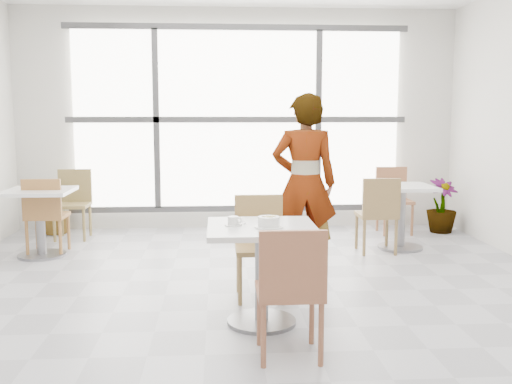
{
  "coord_description": "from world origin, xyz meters",
  "views": [
    {
      "loc": [
        -0.28,
        -4.53,
        1.56
      ],
      "look_at": [
        0.0,
        -0.3,
        1.0
      ],
      "focal_mm": 40.79,
      "sensor_mm": 36.0,
      "label": 1
    }
  ],
  "objects": [
    {
      "name": "floor",
      "position": [
        0.0,
        0.0,
        0.0
      ],
      "size": [
        7.0,
        7.0,
        0.0
      ],
      "primitive_type": "plane",
      "color": "#9E9EA5",
      "rests_on": "ground"
    },
    {
      "name": "wall_back",
      "position": [
        0.0,
        3.5,
        1.5
      ],
      "size": [
        6.0,
        0.0,
        6.0
      ],
      "primitive_type": "plane",
      "rotation": [
        1.57,
        0.0,
        0.0
      ],
      "color": "silver",
      "rests_on": "ground"
    },
    {
      "name": "wall_front",
      "position": [
        0.0,
        -3.5,
        1.5
      ],
      "size": [
        6.0,
        0.0,
        6.0
      ],
      "primitive_type": "plane",
      "rotation": [
        -1.57,
        0.0,
        0.0
      ],
      "color": "silver",
      "rests_on": "ground"
    },
    {
      "name": "window",
      "position": [
        0.0,
        3.44,
        1.5
      ],
      "size": [
        4.6,
        0.07,
        2.52
      ],
      "color": "white",
      "rests_on": "ground"
    },
    {
      "name": "main_table",
      "position": [
        0.04,
        -0.32,
        0.52
      ],
      "size": [
        0.8,
        0.8,
        0.75
      ],
      "color": "silver",
      "rests_on": "ground"
    },
    {
      "name": "chair_near",
      "position": [
        0.17,
        -0.99,
        0.5
      ],
      "size": [
        0.42,
        0.42,
        0.87
      ],
      "rotation": [
        0.0,
        0.0,
        3.14
      ],
      "color": "brown",
      "rests_on": "ground"
    },
    {
      "name": "chair_far",
      "position": [
        0.08,
        0.38,
        0.5
      ],
      "size": [
        0.42,
        0.42,
        0.87
      ],
      "color": "olive",
      "rests_on": "ground"
    },
    {
      "name": "oatmeal_bowl",
      "position": [
        0.09,
        -0.4,
        0.79
      ],
      "size": [
        0.21,
        0.21,
        0.09
      ],
      "color": "silver",
      "rests_on": "main_table"
    },
    {
      "name": "coffee_cup",
      "position": [
        -0.17,
        -0.29,
        0.78
      ],
      "size": [
        0.16,
        0.13,
        0.07
      ],
      "color": "silver",
      "rests_on": "main_table"
    },
    {
      "name": "person",
      "position": [
        0.58,
        1.17,
        0.89
      ],
      "size": [
        0.67,
        0.45,
        1.77
      ],
      "primitive_type": "imported",
      "rotation": [
        0.0,
        0.0,
        3.1
      ],
      "color": "black",
      "rests_on": "ground"
    },
    {
      "name": "bg_table_left",
      "position": [
        -2.24,
        1.94,
        0.49
      ],
      "size": [
        0.7,
        0.7,
        0.75
      ],
      "color": "white",
      "rests_on": "ground"
    },
    {
      "name": "bg_table_right",
      "position": [
        1.86,
        2.06,
        0.49
      ],
      "size": [
        0.7,
        0.7,
        0.75
      ],
      "color": "white",
      "rests_on": "ground"
    },
    {
      "name": "bg_chair_left_near",
      "position": [
        -2.21,
        2.0,
        0.5
      ],
      "size": [
        0.42,
        0.42,
        0.87
      ],
      "rotation": [
        0.0,
        0.0,
        3.14
      ],
      "color": "#A06B39",
      "rests_on": "ground"
    },
    {
      "name": "bg_chair_left_far",
      "position": [
        -2.12,
        2.94,
        0.5
      ],
      "size": [
        0.42,
        0.42,
        0.87
      ],
      "color": "olive",
      "rests_on": "ground"
    },
    {
      "name": "bg_chair_right_near",
      "position": [
        1.52,
        1.82,
        0.5
      ],
      "size": [
        0.42,
        0.42,
        0.87
      ],
      "rotation": [
        0.0,
        0.0,
        3.14
      ],
      "color": "olive",
      "rests_on": "ground"
    },
    {
      "name": "bg_chair_right_far",
      "position": [
        2.05,
        3.01,
        0.5
      ],
      "size": [
        0.42,
        0.42,
        0.87
      ],
      "color": "#9C6241",
      "rests_on": "ground"
    },
    {
      "name": "plant_left",
      "position": [
        -2.4,
        3.2,
        0.33
      ],
      "size": [
        0.68,
        0.62,
        0.66
      ],
      "primitive_type": "imported",
      "rotation": [
        0.0,
        0.0,
        -0.18
      ],
      "color": "#548445",
      "rests_on": "ground"
    },
    {
      "name": "plant_right",
      "position": [
        2.7,
        2.96,
        0.36
      ],
      "size": [
        0.49,
        0.49,
        0.72
      ],
      "primitive_type": "imported",
      "rotation": [
        0.0,
        0.0,
        0.25
      ],
      "color": "#45743E",
      "rests_on": "ground"
    }
  ]
}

